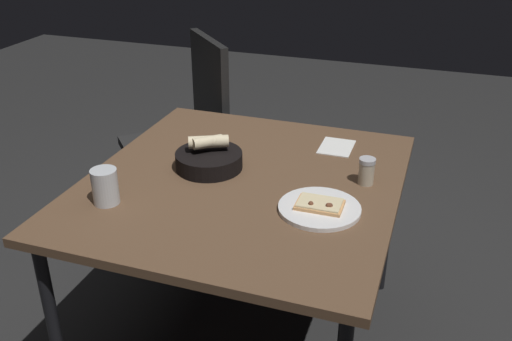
{
  "coord_description": "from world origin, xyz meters",
  "views": [
    {
      "loc": [
        1.6,
        0.6,
        1.59
      ],
      "look_at": [
        0.06,
        0.07,
        0.78
      ],
      "focal_mm": 40.02,
      "sensor_mm": 36.0,
      "label": 1
    }
  ],
  "objects_px": {
    "pizza_plate": "(320,208)",
    "chair_near": "(190,127)",
    "bread_basket": "(209,158)",
    "dining_table": "(243,194)",
    "beer_glass": "(105,189)",
    "pepper_shaker": "(366,173)"
  },
  "relations": [
    {
      "from": "pizza_plate",
      "to": "chair_near",
      "type": "bearing_deg",
      "value": -134.84
    },
    {
      "from": "pepper_shaker",
      "to": "pizza_plate",
      "type": "bearing_deg",
      "value": -25.1
    },
    {
      "from": "pizza_plate",
      "to": "pepper_shaker",
      "type": "height_order",
      "value": "pepper_shaker"
    },
    {
      "from": "dining_table",
      "to": "chair_near",
      "type": "height_order",
      "value": "chair_near"
    },
    {
      "from": "dining_table",
      "to": "chair_near",
      "type": "distance_m",
      "value": 0.89
    },
    {
      "from": "dining_table",
      "to": "beer_glass",
      "type": "height_order",
      "value": "beer_glass"
    },
    {
      "from": "beer_glass",
      "to": "pepper_shaker",
      "type": "distance_m",
      "value": 0.84
    },
    {
      "from": "pepper_shaker",
      "to": "dining_table",
      "type": "bearing_deg",
      "value": -74.89
    },
    {
      "from": "dining_table",
      "to": "beer_glass",
      "type": "xyz_separation_m",
      "value": [
        0.28,
        -0.35,
        0.1
      ]
    },
    {
      "from": "dining_table",
      "to": "chair_near",
      "type": "bearing_deg",
      "value": -142.9
    },
    {
      "from": "bread_basket",
      "to": "chair_near",
      "type": "relative_size",
      "value": 0.24
    },
    {
      "from": "chair_near",
      "to": "bread_basket",
      "type": "bearing_deg",
      "value": 30.64
    },
    {
      "from": "chair_near",
      "to": "beer_glass",
      "type": "bearing_deg",
      "value": 10.68
    },
    {
      "from": "dining_table",
      "to": "pepper_shaker",
      "type": "relative_size",
      "value": 12.22
    },
    {
      "from": "bread_basket",
      "to": "chair_near",
      "type": "bearing_deg",
      "value": -149.36
    },
    {
      "from": "pizza_plate",
      "to": "bread_basket",
      "type": "height_order",
      "value": "bread_basket"
    },
    {
      "from": "bread_basket",
      "to": "pepper_shaker",
      "type": "bearing_deg",
      "value": 96.58
    },
    {
      "from": "dining_table",
      "to": "beer_glass",
      "type": "relative_size",
      "value": 9.8
    },
    {
      "from": "bread_basket",
      "to": "beer_glass",
      "type": "bearing_deg",
      "value": -32.01
    },
    {
      "from": "pepper_shaker",
      "to": "chair_near",
      "type": "distance_m",
      "value": 1.12
    },
    {
      "from": "dining_table",
      "to": "pizza_plate",
      "type": "xyz_separation_m",
      "value": [
        0.12,
        0.29,
        0.06
      ]
    },
    {
      "from": "pizza_plate",
      "to": "bread_basket",
      "type": "distance_m",
      "value": 0.46
    }
  ]
}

